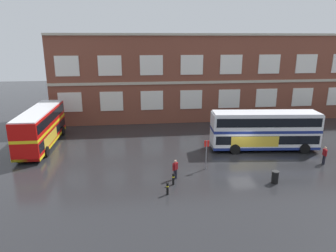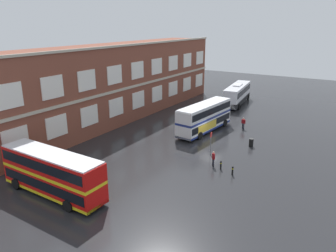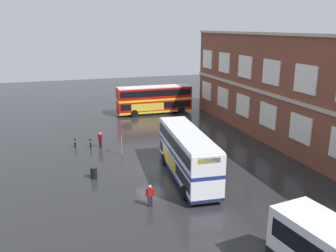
{
  "view_description": "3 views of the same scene",
  "coord_description": "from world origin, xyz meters",
  "px_view_note": "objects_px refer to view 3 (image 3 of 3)",
  "views": [
    {
      "loc": [
        -10.51,
        -26.89,
        11.32
      ],
      "look_at": [
        -7.02,
        3.33,
        2.65
      ],
      "focal_mm": 32.87,
      "sensor_mm": 36.0,
      "label": 1
    },
    {
      "loc": [
        -37.51,
        -16.46,
        15.09
      ],
      "look_at": [
        -5.99,
        2.99,
        3.17
      ],
      "focal_mm": 34.72,
      "sensor_mm": 36.0,
      "label": 2
    },
    {
      "loc": [
        29.45,
        -8.0,
        12.56
      ],
      "look_at": [
        -3.29,
        2.78,
        2.9
      ],
      "focal_mm": 38.0,
      "sensor_mm": 36.0,
      "label": 3
    }
  ],
  "objects_px": {
    "bus_stand_flag": "(121,140)",
    "station_litter_bin": "(94,173)",
    "double_decker_middle": "(187,154)",
    "second_passenger": "(100,139)",
    "safety_bollard_east": "(91,143)",
    "double_decker_near": "(154,99)",
    "waiting_passenger": "(150,195)",
    "safety_bollard_west": "(75,143)"
  },
  "relations": [
    {
      "from": "waiting_passenger",
      "to": "bus_stand_flag",
      "type": "xyz_separation_m",
      "value": [
        -11.24,
        0.12,
        0.7
      ]
    },
    {
      "from": "second_passenger",
      "to": "double_decker_near",
      "type": "bearing_deg",
      "value": 143.4
    },
    {
      "from": "double_decker_middle",
      "to": "second_passenger",
      "type": "distance_m",
      "value": 11.9
    },
    {
      "from": "double_decker_middle",
      "to": "safety_bollard_east",
      "type": "height_order",
      "value": "double_decker_middle"
    },
    {
      "from": "double_decker_near",
      "to": "station_litter_bin",
      "type": "distance_m",
      "value": 24.18
    },
    {
      "from": "double_decker_near",
      "to": "station_litter_bin",
      "type": "relative_size",
      "value": 10.71
    },
    {
      "from": "second_passenger",
      "to": "bus_stand_flag",
      "type": "distance_m",
      "value": 3.54
    },
    {
      "from": "double_decker_near",
      "to": "waiting_passenger",
      "type": "height_order",
      "value": "double_decker_near"
    },
    {
      "from": "double_decker_middle",
      "to": "station_litter_bin",
      "type": "bearing_deg",
      "value": -106.61
    },
    {
      "from": "second_passenger",
      "to": "double_decker_middle",
      "type": "bearing_deg",
      "value": 30.31
    },
    {
      "from": "double_decker_near",
      "to": "double_decker_middle",
      "type": "distance_m",
      "value": 23.8
    },
    {
      "from": "bus_stand_flag",
      "to": "safety_bollard_west",
      "type": "distance_m",
      "value": 5.96
    },
    {
      "from": "double_decker_middle",
      "to": "waiting_passenger",
      "type": "relative_size",
      "value": 6.58
    },
    {
      "from": "double_decker_middle",
      "to": "second_passenger",
      "type": "xyz_separation_m",
      "value": [
        -10.22,
        -5.98,
        -1.22
      ]
    },
    {
      "from": "double_decker_middle",
      "to": "waiting_passenger",
      "type": "xyz_separation_m",
      "value": [
        4.04,
        -4.39,
        -1.22
      ]
    },
    {
      "from": "double_decker_near",
      "to": "safety_bollard_west",
      "type": "height_order",
      "value": "double_decker_near"
    },
    {
      "from": "bus_stand_flag",
      "to": "double_decker_middle",
      "type": "bearing_deg",
      "value": 30.66
    },
    {
      "from": "double_decker_middle",
      "to": "station_litter_bin",
      "type": "height_order",
      "value": "double_decker_middle"
    },
    {
      "from": "waiting_passenger",
      "to": "station_litter_bin",
      "type": "relative_size",
      "value": 1.65
    },
    {
      "from": "double_decker_middle",
      "to": "bus_stand_flag",
      "type": "xyz_separation_m",
      "value": [
        -7.2,
        -4.27,
        -0.51
      ]
    },
    {
      "from": "double_decker_middle",
      "to": "safety_bollard_east",
      "type": "xyz_separation_m",
      "value": [
        -10.52,
        -7.0,
        -1.66
      ]
    },
    {
      "from": "double_decker_middle",
      "to": "bus_stand_flag",
      "type": "height_order",
      "value": "double_decker_middle"
    },
    {
      "from": "station_litter_bin",
      "to": "second_passenger",
      "type": "bearing_deg",
      "value": 168.17
    },
    {
      "from": "waiting_passenger",
      "to": "safety_bollard_west",
      "type": "xyz_separation_m",
      "value": [
        -15.21,
        -4.18,
        -0.44
      ]
    },
    {
      "from": "waiting_passenger",
      "to": "bus_stand_flag",
      "type": "height_order",
      "value": "bus_stand_flag"
    },
    {
      "from": "safety_bollard_east",
      "to": "second_passenger",
      "type": "bearing_deg",
      "value": 73.61
    },
    {
      "from": "double_decker_middle",
      "to": "safety_bollard_west",
      "type": "height_order",
      "value": "double_decker_middle"
    },
    {
      "from": "bus_stand_flag",
      "to": "station_litter_bin",
      "type": "xyz_separation_m",
      "value": [
        4.92,
        -3.37,
        -1.12
      ]
    },
    {
      "from": "double_decker_middle",
      "to": "safety_bollard_east",
      "type": "distance_m",
      "value": 12.75
    },
    {
      "from": "station_litter_bin",
      "to": "safety_bollard_west",
      "type": "relative_size",
      "value": 1.08
    },
    {
      "from": "double_decker_near",
      "to": "second_passenger",
      "type": "xyz_separation_m",
      "value": [
        13.26,
        -9.85,
        -1.22
      ]
    },
    {
      "from": "second_passenger",
      "to": "station_litter_bin",
      "type": "relative_size",
      "value": 1.65
    },
    {
      "from": "double_decker_middle",
      "to": "safety_bollard_west",
      "type": "xyz_separation_m",
      "value": [
        -11.17,
        -8.56,
        -1.66
      ]
    },
    {
      "from": "double_decker_middle",
      "to": "bus_stand_flag",
      "type": "relative_size",
      "value": 4.14
    },
    {
      "from": "double_decker_near",
      "to": "bus_stand_flag",
      "type": "xyz_separation_m",
      "value": [
        16.28,
        -8.14,
        -0.51
      ]
    },
    {
      "from": "station_litter_bin",
      "to": "safety_bollard_west",
      "type": "xyz_separation_m",
      "value": [
        -8.89,
        -0.92,
        -0.03
      ]
    },
    {
      "from": "second_passenger",
      "to": "bus_stand_flag",
      "type": "relative_size",
      "value": 0.63
    },
    {
      "from": "bus_stand_flag",
      "to": "safety_bollard_east",
      "type": "height_order",
      "value": "bus_stand_flag"
    },
    {
      "from": "waiting_passenger",
      "to": "station_litter_bin",
      "type": "distance_m",
      "value": 7.12
    },
    {
      "from": "waiting_passenger",
      "to": "safety_bollard_west",
      "type": "relative_size",
      "value": 1.79
    },
    {
      "from": "second_passenger",
      "to": "safety_bollard_west",
      "type": "relative_size",
      "value": 1.79
    },
    {
      "from": "second_passenger",
      "to": "safety_bollard_east",
      "type": "height_order",
      "value": "second_passenger"
    }
  ]
}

